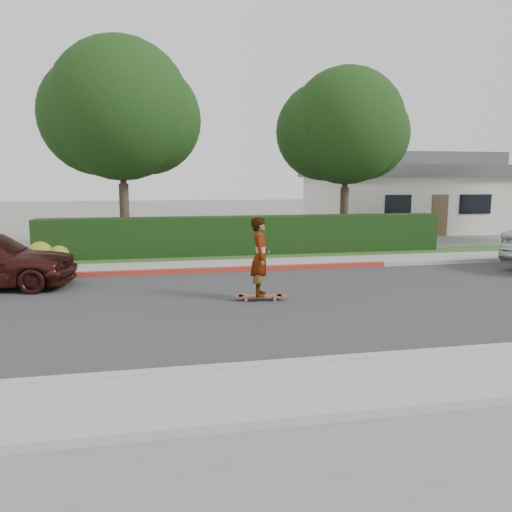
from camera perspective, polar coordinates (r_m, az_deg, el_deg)
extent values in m
plane|color=slate|center=(13.03, 18.13, -4.32)|extent=(120.00, 120.00, 0.00)
cube|color=#2D2D30|center=(13.03, 18.13, -4.30)|extent=(60.00, 8.00, 0.01)
cube|color=#9E9E99|center=(16.63, 11.22, -1.03)|extent=(60.00, 0.20, 0.15)
cube|color=#9C2F22|center=(15.43, -6.20, -1.65)|extent=(12.00, 0.21, 0.15)
cube|color=gray|center=(17.46, 10.09, -0.59)|extent=(60.00, 1.60, 0.12)
cube|color=#2D4C1E|center=(18.94, 8.33, 0.14)|extent=(60.00, 1.60, 0.10)
cube|color=black|center=(18.65, -0.97, 2.27)|extent=(15.00, 1.00, 1.50)
sphere|color=#2D4C19|center=(18.41, -23.35, 0.22)|extent=(0.90, 0.90, 0.90)
sphere|color=#2D4C19|center=(18.10, -21.61, 0.03)|extent=(0.70, 0.70, 0.70)
cylinder|color=#33261C|center=(19.62, -14.76, 4.07)|extent=(0.36, 0.36, 2.70)
cylinder|color=#33261C|center=(19.57, -14.99, 9.98)|extent=(0.24, 0.24, 2.25)
sphere|color=black|center=(19.73, -15.23, 15.87)|extent=(5.20, 5.20, 5.20)
sphere|color=black|center=(20.16, -17.48, 15.04)|extent=(4.42, 4.42, 4.42)
sphere|color=black|center=(19.95, -12.47, 15.01)|extent=(4.16, 4.16, 4.16)
cylinder|color=#33261C|center=(21.56, 10.02, 4.37)|extent=(0.36, 0.36, 2.52)
cylinder|color=#33261C|center=(21.51, 10.15, 9.40)|extent=(0.24, 0.24, 2.10)
sphere|color=black|center=(21.62, 10.29, 14.41)|extent=(4.80, 4.80, 4.80)
sphere|color=black|center=(21.70, 7.85, 13.92)|extent=(4.08, 4.08, 4.08)
sphere|color=black|center=(22.21, 12.20, 13.43)|extent=(3.84, 3.84, 3.84)
cube|color=beige|center=(30.62, 16.66, 5.84)|extent=(10.00, 8.00, 3.00)
cube|color=#4C4C51|center=(30.60, 16.81, 9.21)|extent=(10.60, 8.60, 0.60)
cube|color=#4C4C51|center=(30.61, 16.86, 10.33)|extent=(8.40, 6.40, 0.80)
cube|color=black|center=(25.90, 15.93, 5.63)|extent=(1.40, 0.06, 1.00)
cube|color=black|center=(28.13, 23.78, 5.45)|extent=(1.80, 0.06, 1.00)
cube|color=brown|center=(27.06, 20.23, 4.38)|extent=(0.90, 0.06, 2.10)
cylinder|color=#C36F35|center=(11.75, -1.15, -5.06)|extent=(0.07, 0.05, 0.07)
cylinder|color=#C36F35|center=(11.94, -1.19, -4.84)|extent=(0.07, 0.05, 0.07)
cylinder|color=#C36F35|center=(11.80, 2.16, -5.01)|extent=(0.07, 0.05, 0.07)
cylinder|color=#C36F35|center=(11.98, 2.07, -4.79)|extent=(0.07, 0.05, 0.07)
cube|color=silver|center=(11.83, -1.17, -4.72)|extent=(0.08, 0.21, 0.03)
cube|color=silver|center=(11.88, 2.12, -4.67)|extent=(0.08, 0.21, 0.03)
cube|color=maroon|center=(11.84, 0.48, -4.58)|extent=(1.04, 0.39, 0.02)
cylinder|color=maroon|center=(11.82, -1.99, -4.61)|extent=(0.28, 0.28, 0.02)
cylinder|color=maroon|center=(11.89, 2.94, -4.54)|extent=(0.28, 0.28, 0.02)
imported|color=white|center=(11.66, 0.48, -0.09)|extent=(0.60, 0.77, 1.86)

